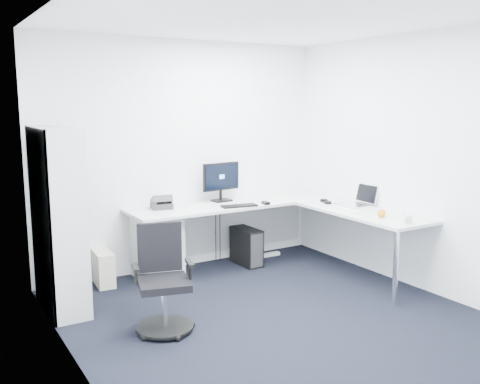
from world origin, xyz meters
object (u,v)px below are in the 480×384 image
task_chair (164,280)px  bookshelf (58,220)px  l_desk (254,240)px  monitor (221,182)px  laptop (352,195)px

task_chair → bookshelf: bearing=137.1°
l_desk → monitor: monitor is taller
laptop → task_chair: bearing=-167.4°
bookshelf → laptop: bearing=-10.3°
l_desk → bookshelf: (-2.17, 0.05, 0.49)m
task_chair → laptop: (2.56, 0.43, 0.45)m
task_chair → monitor: (1.40, 1.47, 0.56)m
l_desk → bookshelf: size_ratio=1.53×
bookshelf → monitor: 2.09m
l_desk → task_chair: size_ratio=2.89×
monitor → laptop: bearing=-47.4°
laptop → l_desk: bearing=155.5°
l_desk → bookshelf: bookshelf is taller
task_chair → l_desk: bearing=46.8°
bookshelf → task_chair: size_ratio=1.89×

